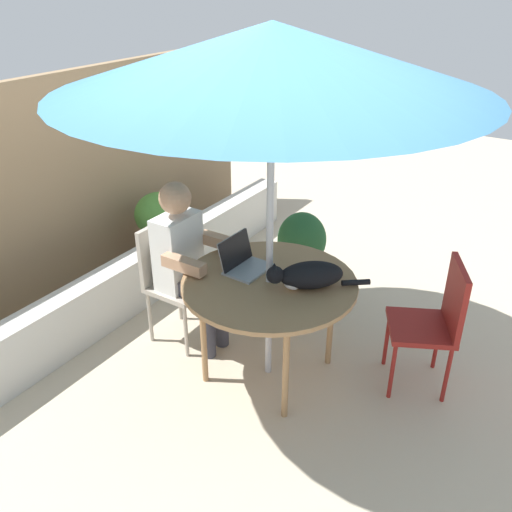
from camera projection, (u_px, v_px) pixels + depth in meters
The scene contains 12 objects.
ground_plane at pixel (268, 371), 3.81m from camera, with size 14.00×14.00×0.00m, color #BCAD93.
fence_back at pixel (49, 192), 4.37m from camera, with size 4.95×0.08×1.79m, color #937756.
planter_wall_low at pixel (123, 288), 4.35m from camera, with size 4.46×0.20×0.45m, color beige.
patio_table at pixel (269, 288), 3.49m from camera, with size 1.12×1.12×0.73m.
patio_umbrella at pixel (272, 57), 2.83m from camera, with size 2.37×2.37×2.26m.
chair_occupied at pixel (171, 272), 3.95m from camera, with size 0.40×0.40×0.90m.
chair_empty at pixel (436, 317), 3.45m from camera, with size 0.54×0.54×0.90m.
person_seated at pixel (186, 257), 3.80m from camera, with size 0.48×0.48×1.24m.
laptop at pixel (242, 260), 3.58m from camera, with size 0.31×0.26×0.21m.
cat at pixel (307, 276), 3.36m from camera, with size 0.44×0.54×0.17m.
potted_plant_near_fence at pixel (301, 249), 4.45m from camera, with size 0.40×0.40×0.77m.
potted_plant_by_chair at pixel (160, 223), 5.01m from camera, with size 0.44×0.44×0.70m.
Camera 1 is at (-2.56, -1.54, 2.50)m, focal length 38.28 mm.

